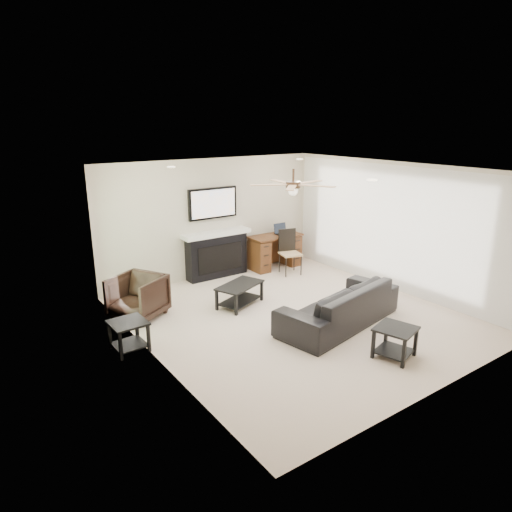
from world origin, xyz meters
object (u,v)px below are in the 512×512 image
Objects in this scene: armchair at (138,297)px; sofa at (339,304)px; desk at (275,251)px; fireplace_unit at (217,234)px; coffee_table at (240,295)px.

sofa is at bearing 20.48° from armchair.
sofa is 3.17m from desk.
desk is at bearing -119.07° from sofa.
fireplace_unit is at bearing -93.52° from sofa.
sofa is 2.59× the size of coffee_table.
armchair is 3.68m from desk.
fireplace_unit is (0.48, 1.61, 0.75)m from coffee_table.
fireplace_unit is at bearing 86.01° from armchair.
fireplace_unit is at bearing 172.14° from desk.
armchair is 0.67× the size of desk.
armchair is 2.49m from fireplace_unit.
armchair reaches higher than sofa.
sofa is 1.84m from coffee_table.
fireplace_unit reaches higher than coffee_table.
coffee_table is (1.70, -0.55, -0.17)m from armchair.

